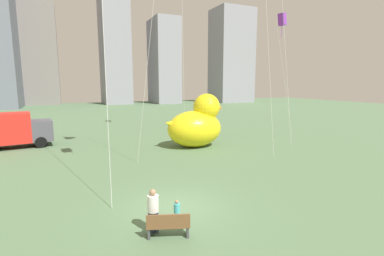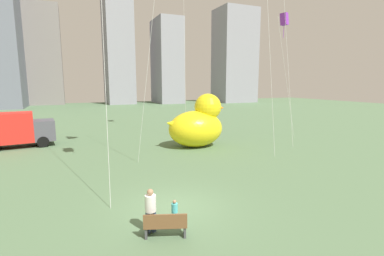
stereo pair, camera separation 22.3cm
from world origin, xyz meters
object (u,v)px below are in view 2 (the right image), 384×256
(person_adult, at_px, (151,209))
(kite_purple, at_px, (284,20))
(person_child, at_px, (175,211))
(park_bench, at_px, (165,225))
(box_truck, at_px, (15,130))
(giant_inflatable_duck, at_px, (198,124))

(person_adult, relative_size, kite_purple, 0.14)
(person_adult, xyz_separation_m, person_child, (0.96, 0.21, -0.36))
(park_bench, xyz_separation_m, box_truck, (-7.06, 17.97, 0.97))
(park_bench, bearing_deg, giant_inflatable_duck, 61.29)
(person_adult, relative_size, giant_inflatable_duck, 0.30)
(park_bench, relative_size, giant_inflatable_duck, 0.29)
(kite_purple, bearing_deg, person_child, -140.38)
(person_adult, height_order, kite_purple, kite_purple)
(person_adult, relative_size, person_child, 1.68)
(giant_inflatable_duck, distance_m, box_truck, 14.95)
(park_bench, distance_m, person_adult, 0.78)
(park_bench, distance_m, box_truck, 19.33)
(person_child, height_order, giant_inflatable_duck, giant_inflatable_duck)
(person_adult, bearing_deg, box_truck, 111.05)
(giant_inflatable_duck, xyz_separation_m, kite_purple, (9.70, 1.48, 9.31))
(giant_inflatable_duck, xyz_separation_m, box_truck, (-13.89, 5.51, -0.42))
(box_truck, bearing_deg, giant_inflatable_duck, -21.65)
(giant_inflatable_duck, height_order, kite_purple, kite_purple)
(giant_inflatable_duck, relative_size, kite_purple, 0.45)
(park_bench, height_order, person_adult, person_adult)
(person_adult, distance_m, giant_inflatable_duck, 13.94)
(person_adult, distance_m, person_child, 1.05)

